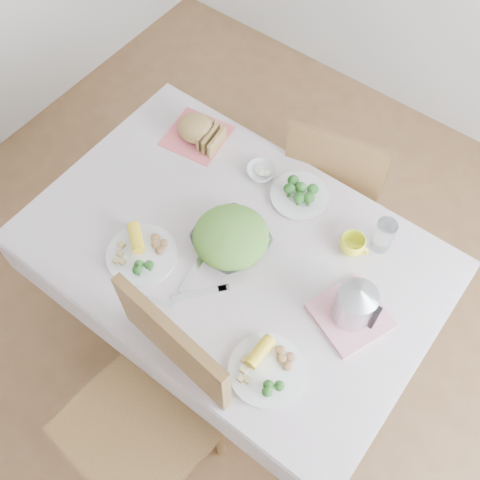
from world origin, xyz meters
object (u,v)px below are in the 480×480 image
Objects in this scene: chair_near at (142,429)px; electric_kettle at (356,302)px; dining_table at (233,294)px; yellow_mug at (352,245)px; dinner_plate_left at (142,255)px; chair_far at (337,178)px; dinner_plate_right at (267,370)px; salad_bowl at (231,241)px.

chair_near is 0.90m from electric_kettle.
yellow_mug is at bearing 36.63° from dining_table.
dinner_plate_left is at bearing -137.15° from dining_table.
chair_far is at bearing 122.57° from yellow_mug.
yellow_mug is (0.35, 0.26, 0.42)m from dining_table.
salad_bowl is at bearing 141.28° from dinner_plate_right.
chair_near is at bearing -52.58° from dinner_plate_left.
dinner_plate_left is at bearing 133.18° from chair_near.
chair_far is 3.63× the size of dinner_plate_left.
chair_near is 5.68× the size of electric_kettle.
dinner_plate_right is at bearing -38.85° from dining_table.
dining_table is at bearing 141.15° from dinner_plate_right.
electric_kettle reaches higher than salad_bowl.
dinner_plate_right is 1.35× the size of electric_kettle.
chair_far reaches higher than yellow_mug.
dinner_plate_left is (-0.23, -0.23, -0.02)m from salad_bowl.
salad_bowl reaches higher than dinner_plate_right.
dining_table is at bearing -34.30° from salad_bowl.
electric_kettle reaches higher than yellow_mug.
chair_near reaches higher than electric_kettle.
dining_table is 0.70m from electric_kettle.
dining_table is at bearing 103.55° from chair_near.
salad_bowl reaches higher than dinner_plate_left.
dining_table is 5.37× the size of salad_bowl.
dinner_plate_right is (0.61, -0.07, 0.00)m from dinner_plate_left.
chair_far is 3.72× the size of dinner_plate_right.
chair_far is (0.05, 0.73, 0.09)m from dining_table.
salad_bowl is 0.44m from yellow_mug.
dining_table is 5.56× the size of dinner_plate_right.
chair_far reaches higher than salad_bowl.
chair_near is 0.63m from dinner_plate_left.
yellow_mug reaches higher than dining_table.
dining_table is 0.42m from salad_bowl.
dining_table is at bearing -143.37° from yellow_mug.
electric_kettle is (0.48, 0.03, 0.51)m from dining_table.
electric_kettle is (0.73, 0.26, 0.11)m from dinner_plate_left.
yellow_mug reaches higher than dinner_plate_left.
salad_bowl is 0.49m from dinner_plate_right.
yellow_mug is at bearing 92.19° from dinner_plate_right.
electric_kettle is at bearing 3.87° from dining_table.
dinner_plate_left reaches higher than dining_table.
dining_table is 0.73m from chair_far.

